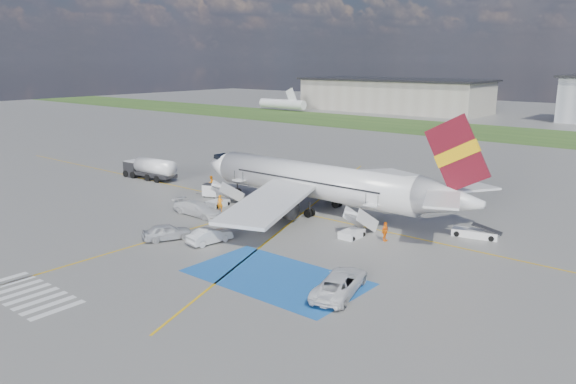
# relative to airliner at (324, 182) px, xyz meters

# --- Properties ---
(ground) EXTENTS (400.00, 400.00, 0.00)m
(ground) POSITION_rel_airliner_xyz_m (-1.51, -14.00, -3.39)
(ground) COLOR #60605E
(ground) RESTS_ON ground
(grass_strip) EXTENTS (400.00, 30.00, 0.01)m
(grass_strip) POSITION_rel_airliner_xyz_m (-1.51, 81.00, -3.39)
(grass_strip) COLOR #2D4C1E
(grass_strip) RESTS_ON ground
(taxiway_line_main) EXTENTS (120.00, 0.20, 0.01)m
(taxiway_line_main) POSITION_rel_airliner_xyz_m (-1.51, -2.00, -3.39)
(taxiway_line_main) COLOR gold
(taxiway_line_main) RESTS_ON ground
(taxiway_line_cross) EXTENTS (0.20, 60.00, 0.01)m
(taxiway_line_cross) POSITION_rel_airliner_xyz_m (-6.51, -24.00, -3.39)
(taxiway_line_cross) COLOR gold
(taxiway_line_cross) RESTS_ON ground
(taxiway_line_diag) EXTENTS (20.71, 56.45, 0.01)m
(taxiway_line_diag) POSITION_rel_airliner_xyz_m (-1.51, -2.00, -3.39)
(taxiway_line_diag) COLOR gold
(taxiway_line_diag) RESTS_ON ground
(staging_box) EXTENTS (14.00, 8.00, 0.01)m
(staging_box) POSITION_rel_airliner_xyz_m (8.49, -18.00, -3.39)
(staging_box) COLOR #1A54A1
(staging_box) RESTS_ON ground
(crosswalk) EXTENTS (9.00, 4.00, 0.01)m
(crosswalk) POSITION_rel_airliner_xyz_m (-3.31, -32.00, -3.39)
(crosswalk) COLOR silver
(crosswalk) RESTS_ON ground
(terminal_west) EXTENTS (60.00, 22.00, 10.00)m
(terminal_west) POSITION_rel_airliner_xyz_m (-56.51, 116.00, 1.61)
(terminal_west) COLOR gray
(terminal_west) RESTS_ON ground
(airliner) EXTENTS (36.81, 32.95, 11.92)m
(airliner) POSITION_rel_airliner_xyz_m (0.00, 0.00, 0.00)
(airliner) COLOR silver
(airliner) RESTS_ON ground
(airstairs_fwd) EXTENTS (1.90, 5.20, 3.60)m
(airstairs_fwd) POSITION_rel_airliner_xyz_m (-11.01, -5.30, -2.77)
(airstairs_fwd) COLOR silver
(airstairs_fwd) RESTS_ON ground
(airstairs_aft) EXTENTS (1.90, 5.20, 3.60)m
(airstairs_aft) POSITION_rel_airliner_xyz_m (7.49, -5.30, -2.77)
(airstairs_aft) COLOR silver
(airstairs_aft) RESTS_ON ground
(fuel_tanker) EXTENTS (9.11, 3.10, 3.05)m
(fuel_tanker) POSITION_rel_airliner_xyz_m (-29.43, -1.46, -2.11)
(fuel_tanker) COLOR black
(fuel_tanker) RESTS_ON ground
(gpu_cart) EXTENTS (2.25, 1.79, 1.64)m
(gpu_cart) POSITION_rel_airliner_xyz_m (-14.90, -3.19, -2.65)
(gpu_cart) COLOR silver
(gpu_cart) RESTS_ON ground
(belt_loader) EXTENTS (4.73, 2.44, 1.37)m
(belt_loader) POSITION_rel_airliner_xyz_m (16.58, 1.98, -3.05)
(belt_loader) COLOR silver
(belt_loader) RESTS_ON ground
(car_silver_a) EXTENTS (3.62, 4.91, 1.55)m
(car_silver_a) POSITION_rel_airliner_xyz_m (-5.62, -17.43, -2.62)
(car_silver_a) COLOR #ABADB2
(car_silver_a) RESTS_ON ground
(car_silver_b) EXTENTS (2.08, 4.53, 1.44)m
(car_silver_b) POSITION_rel_airliner_xyz_m (-1.71, -15.56, -2.67)
(car_silver_b) COLOR #AAADB1
(car_silver_b) RESTS_ON ground
(van_white_a) EXTENTS (3.96, 5.98, 2.06)m
(van_white_a) POSITION_rel_airliner_xyz_m (14.06, -17.26, -2.36)
(van_white_a) COLOR silver
(van_white_a) RESTS_ON ground
(van_white_b) EXTENTS (5.17, 2.21, 2.01)m
(van_white_b) POSITION_rel_airliner_xyz_m (-9.83, -9.87, -2.39)
(van_white_b) COLOR silver
(van_white_b) RESTS_ON ground
(crew_fwd) EXTENTS (0.80, 0.70, 1.85)m
(crew_fwd) POSITION_rel_airliner_xyz_m (-9.14, -7.18, -2.47)
(crew_fwd) COLOR orange
(crew_fwd) RESTS_ON ground
(crew_nose) EXTENTS (1.01, 1.08, 1.76)m
(crew_nose) POSITION_rel_airliner_xyz_m (-18.18, -0.18, -2.51)
(crew_nose) COLOR orange
(crew_nose) RESTS_ON ground
(crew_aft) EXTENTS (0.47, 1.10, 1.86)m
(crew_aft) POSITION_rel_airliner_xyz_m (10.47, -4.65, -2.46)
(crew_aft) COLOR orange
(crew_aft) RESTS_ON ground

